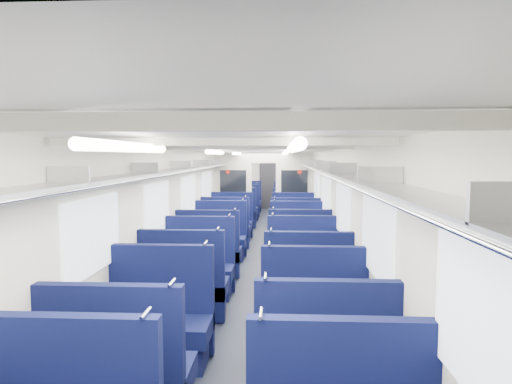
# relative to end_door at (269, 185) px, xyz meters

# --- Properties ---
(floor) EXTENTS (2.80, 18.00, 0.01)m
(floor) POSITION_rel_end_door_xyz_m (0.00, -8.94, -1.00)
(floor) COLOR black
(floor) RESTS_ON ground
(ceiling) EXTENTS (2.80, 18.00, 0.01)m
(ceiling) POSITION_rel_end_door_xyz_m (0.00, -8.94, 1.35)
(ceiling) COLOR white
(ceiling) RESTS_ON wall_left
(wall_left) EXTENTS (0.02, 18.00, 2.35)m
(wall_left) POSITION_rel_end_door_xyz_m (-1.40, -8.94, 0.18)
(wall_left) COLOR beige
(wall_left) RESTS_ON floor
(dado_left) EXTENTS (0.03, 17.90, 0.70)m
(dado_left) POSITION_rel_end_door_xyz_m (-1.39, -8.94, -0.65)
(dado_left) COLOR #101436
(dado_left) RESTS_ON floor
(wall_right) EXTENTS (0.02, 18.00, 2.35)m
(wall_right) POSITION_rel_end_door_xyz_m (1.40, -8.94, 0.18)
(wall_right) COLOR beige
(wall_right) RESTS_ON floor
(dado_right) EXTENTS (0.03, 17.90, 0.70)m
(dado_right) POSITION_rel_end_door_xyz_m (1.39, -8.94, -0.65)
(dado_right) COLOR #101436
(dado_right) RESTS_ON floor
(wall_far) EXTENTS (2.80, 0.02, 2.35)m
(wall_far) POSITION_rel_end_door_xyz_m (0.00, 0.06, 0.18)
(wall_far) COLOR beige
(wall_far) RESTS_ON floor
(luggage_rack_left) EXTENTS (0.36, 17.40, 0.18)m
(luggage_rack_left) POSITION_rel_end_door_xyz_m (-1.21, -8.94, 0.97)
(luggage_rack_left) COLOR #B2B5BA
(luggage_rack_left) RESTS_ON wall_left
(luggage_rack_right) EXTENTS (0.36, 17.40, 0.18)m
(luggage_rack_right) POSITION_rel_end_door_xyz_m (1.21, -8.94, 0.97)
(luggage_rack_right) COLOR #B2B5BA
(luggage_rack_right) RESTS_ON wall_right
(windows) EXTENTS (2.78, 15.60, 0.75)m
(windows) POSITION_rel_end_door_xyz_m (0.00, -9.40, 0.42)
(windows) COLOR white
(windows) RESTS_ON wall_left
(ceiling_fittings) EXTENTS (2.70, 16.06, 0.11)m
(ceiling_fittings) POSITION_rel_end_door_xyz_m (0.00, -9.20, 1.29)
(ceiling_fittings) COLOR silver
(ceiling_fittings) RESTS_ON ceiling
(end_door) EXTENTS (0.75, 0.06, 2.00)m
(end_door) POSITION_rel_end_door_xyz_m (0.00, 0.00, 0.00)
(end_door) COLOR black
(end_door) RESTS_ON floor
(bulkhead) EXTENTS (2.80, 0.10, 2.35)m
(bulkhead) POSITION_rel_end_door_xyz_m (-0.00, -5.72, 0.23)
(bulkhead) COLOR silver
(bulkhead) RESTS_ON floor
(seat_4) EXTENTS (1.14, 0.63, 1.27)m
(seat_4) POSITION_rel_end_door_xyz_m (-0.83, -15.02, -0.61)
(seat_4) COLOR #0D1441
(seat_4) RESTS_ON floor
(seat_5) EXTENTS (1.14, 0.63, 1.27)m
(seat_5) POSITION_rel_end_door_xyz_m (0.83, -14.82, -0.61)
(seat_5) COLOR #0D1441
(seat_5) RESTS_ON floor
(seat_6) EXTENTS (1.14, 0.63, 1.27)m
(seat_6) POSITION_rel_end_door_xyz_m (-0.83, -13.84, -0.61)
(seat_6) COLOR #0D1441
(seat_6) RESTS_ON floor
(seat_7) EXTENTS (1.14, 0.63, 1.27)m
(seat_7) POSITION_rel_end_door_xyz_m (0.83, -13.84, -0.61)
(seat_7) COLOR #0D1441
(seat_7) RESTS_ON floor
(seat_8) EXTENTS (1.14, 0.63, 1.27)m
(seat_8) POSITION_rel_end_door_xyz_m (-0.83, -12.56, -0.61)
(seat_8) COLOR #0D1441
(seat_8) RESTS_ON floor
(seat_9) EXTENTS (1.14, 0.63, 1.27)m
(seat_9) POSITION_rel_end_door_xyz_m (0.83, -12.61, -0.61)
(seat_9) COLOR #0D1441
(seat_9) RESTS_ON floor
(seat_10) EXTENTS (1.14, 0.63, 1.27)m
(seat_10) POSITION_rel_end_door_xyz_m (-0.83, -11.56, -0.61)
(seat_10) COLOR #0D1441
(seat_10) RESTS_ON floor
(seat_11) EXTENTS (1.14, 0.63, 1.27)m
(seat_11) POSITION_rel_end_door_xyz_m (0.83, -11.40, -0.61)
(seat_11) COLOR #0D1441
(seat_11) RESTS_ON floor
(seat_12) EXTENTS (1.14, 0.63, 1.27)m
(seat_12) POSITION_rel_end_door_xyz_m (-0.83, -10.43, -0.61)
(seat_12) COLOR #0D1441
(seat_12) RESTS_ON floor
(seat_13) EXTENTS (1.14, 0.63, 1.27)m
(seat_13) POSITION_rel_end_door_xyz_m (0.83, -10.24, -0.61)
(seat_13) COLOR #0D1441
(seat_13) RESTS_ON floor
(seat_14) EXTENTS (1.14, 0.63, 1.27)m
(seat_14) POSITION_rel_end_door_xyz_m (-0.83, -9.04, -0.61)
(seat_14) COLOR #0D1441
(seat_14) RESTS_ON floor
(seat_15) EXTENTS (1.14, 0.63, 1.27)m
(seat_15) POSITION_rel_end_door_xyz_m (0.83, -9.08, -0.61)
(seat_15) COLOR #0D1441
(seat_15) RESTS_ON floor
(seat_16) EXTENTS (1.14, 0.63, 1.27)m
(seat_16) POSITION_rel_end_door_xyz_m (-0.83, -7.92, -0.61)
(seat_16) COLOR #0D1441
(seat_16) RESTS_ON floor
(seat_17) EXTENTS (1.14, 0.63, 1.27)m
(seat_17) POSITION_rel_end_door_xyz_m (0.83, -8.03, -0.61)
(seat_17) COLOR #0D1441
(seat_17) RESTS_ON floor
(seat_18) EXTENTS (1.14, 0.63, 1.27)m
(seat_18) POSITION_rel_end_door_xyz_m (-0.83, -6.81, -0.61)
(seat_18) COLOR #0D1441
(seat_18) RESTS_ON floor
(seat_19) EXTENTS (1.14, 0.63, 1.27)m
(seat_19) POSITION_rel_end_door_xyz_m (0.83, -6.83, -0.61)
(seat_19) COLOR #0D1441
(seat_19) RESTS_ON floor
(seat_20) EXTENTS (1.14, 0.63, 1.27)m
(seat_20) POSITION_rel_end_door_xyz_m (-0.83, -4.88, -0.61)
(seat_20) COLOR #0D1441
(seat_20) RESTS_ON floor
(seat_21) EXTENTS (1.14, 0.63, 1.27)m
(seat_21) POSITION_rel_end_door_xyz_m (0.83, -4.93, -0.61)
(seat_21) COLOR #0D1441
(seat_21) RESTS_ON floor
(seat_22) EXTENTS (1.14, 0.63, 1.27)m
(seat_22) POSITION_rel_end_door_xyz_m (-0.83, -3.62, -0.61)
(seat_22) COLOR #0D1441
(seat_22) RESTS_ON floor
(seat_23) EXTENTS (1.14, 0.63, 1.27)m
(seat_23) POSITION_rel_end_door_xyz_m (0.83, -3.69, -0.61)
(seat_23) COLOR #0D1441
(seat_23) RESTS_ON floor
(seat_24) EXTENTS (1.14, 0.63, 1.27)m
(seat_24) POSITION_rel_end_door_xyz_m (-0.83, -2.49, -0.61)
(seat_24) COLOR #0D1441
(seat_24) RESTS_ON floor
(seat_25) EXTENTS (1.14, 0.63, 1.27)m
(seat_25) POSITION_rel_end_door_xyz_m (0.83, -2.52, -0.61)
(seat_25) COLOR #0D1441
(seat_25) RESTS_ON floor
(seat_26) EXTENTS (1.14, 0.63, 1.27)m
(seat_26) POSITION_rel_end_door_xyz_m (-0.83, -1.38, -0.61)
(seat_26) COLOR #0D1441
(seat_26) RESTS_ON floor
(seat_27) EXTENTS (1.14, 0.63, 1.27)m
(seat_27) POSITION_rel_end_door_xyz_m (0.83, -1.37, -0.61)
(seat_27) COLOR #0D1441
(seat_27) RESTS_ON floor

